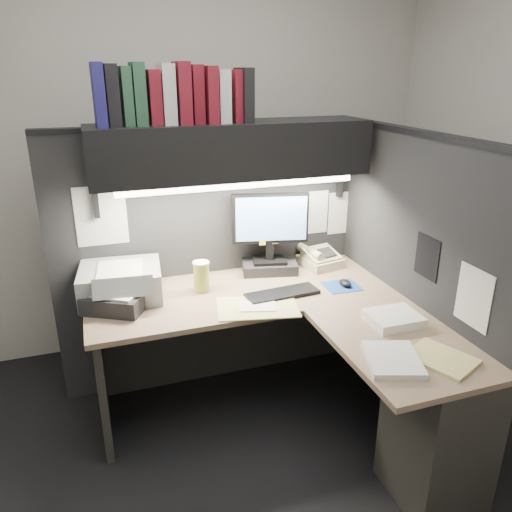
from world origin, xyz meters
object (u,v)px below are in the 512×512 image
(telephone, at_px, (320,259))
(printer, at_px, (121,282))
(coffee_cup, at_px, (202,277))
(notebook_stack, at_px, (117,300))
(desk, at_px, (333,377))
(overhead_shelf, at_px, (232,150))
(monitor, at_px, (270,242))
(keyboard, at_px, (282,294))

(telephone, distance_m, printer, 1.25)
(coffee_cup, height_order, printer, printer)
(notebook_stack, bearing_deg, desk, -29.69)
(coffee_cup, distance_m, notebook_stack, 0.48)
(overhead_shelf, bearing_deg, monitor, 6.95)
(overhead_shelf, relative_size, monitor, 3.10)
(monitor, relative_size, telephone, 2.11)
(overhead_shelf, height_order, notebook_stack, overhead_shelf)
(printer, height_order, notebook_stack, printer)
(overhead_shelf, distance_m, notebook_stack, 1.02)
(overhead_shelf, relative_size, telephone, 6.54)
(telephone, bearing_deg, desk, -121.45)
(desk, bearing_deg, printer, 143.72)
(keyboard, xyz_separation_m, notebook_stack, (-0.89, 0.14, 0.04))
(overhead_shelf, relative_size, printer, 3.57)
(desk, xyz_separation_m, overhead_shelf, (-0.30, 0.75, 1.06))
(keyboard, relative_size, printer, 0.95)
(overhead_shelf, relative_size, keyboard, 3.74)
(monitor, distance_m, telephone, 0.38)
(desk, relative_size, keyboard, 4.11)
(coffee_cup, bearing_deg, desk, -50.47)
(monitor, distance_m, printer, 0.91)
(desk, distance_m, telephone, 0.89)
(keyboard, xyz_separation_m, printer, (-0.85, 0.27, 0.08))
(desk, height_order, overhead_shelf, overhead_shelf)
(telephone, relative_size, coffee_cup, 1.42)
(coffee_cup, relative_size, notebook_stack, 0.55)
(telephone, xyz_separation_m, printer, (-1.25, -0.07, 0.04))
(monitor, height_order, printer, monitor)
(overhead_shelf, xyz_separation_m, keyboard, (0.19, -0.32, -0.76))
(keyboard, relative_size, notebook_stack, 1.36)
(overhead_shelf, bearing_deg, coffee_cup, -153.12)
(keyboard, height_order, coffee_cup, coffee_cup)
(monitor, relative_size, coffee_cup, 3.00)
(printer, bearing_deg, notebook_stack, -98.89)
(monitor, xyz_separation_m, keyboard, (-0.05, -0.35, -0.19))
(keyboard, bearing_deg, overhead_shelf, 115.60)
(keyboard, distance_m, printer, 0.90)
(overhead_shelf, xyz_separation_m, telephone, (0.58, 0.02, -0.72))
(keyboard, bearing_deg, monitor, 76.54)
(keyboard, distance_m, telephone, 0.52)
(overhead_shelf, bearing_deg, keyboard, -59.56)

